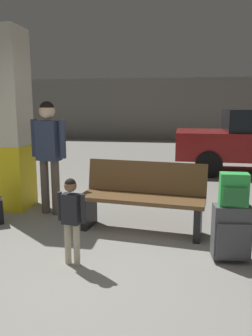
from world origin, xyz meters
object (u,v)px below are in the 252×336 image
suitcase (231,232)px  adult (49,146)px  structural_pillar (9,122)px  bench (143,197)px  child (71,212)px  backpack_bright (234,190)px

suitcase → adult: (-2.45, 1.19, 0.71)m
suitcase → adult: size_ratio=0.36×
structural_pillar → adult: bearing=-17.0°
structural_pillar → adult: 0.82m
bench → suitcase: (1.01, -0.74, -0.12)m
suitcase → adult: 2.81m
child → bench: bearing=60.7°
child → adult: 1.80m
bench → backpack_bright: 1.30m
structural_pillar → adult: size_ratio=1.64×
adult → suitcase: bearing=-25.9°
bench → child: size_ratio=1.82×
structural_pillar → child: (1.56, -1.74, -0.80)m
backpack_bright → child: bearing=-168.4°
structural_pillar → suitcase: bearing=-24.0°
adult → backpack_bright: bearing=-25.9°
child → suitcase: bearing=11.7°
backpack_bright → child: 1.66m
structural_pillar → child: bearing=-48.2°
suitcase → child: (-1.61, -0.33, 0.24)m
structural_pillar → backpack_bright: (3.17, -1.41, -0.59)m
suitcase → backpack_bright: 0.45m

